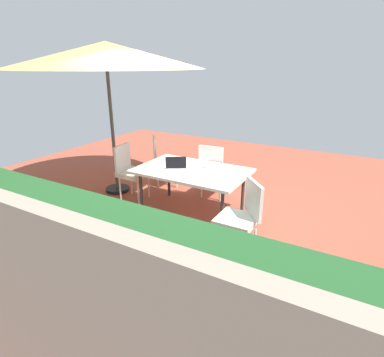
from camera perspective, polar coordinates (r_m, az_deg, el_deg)
ground_plane at (r=5.20m, az=0.00°, el=-6.17°), size 10.00×10.00×0.02m
hedge_row at (r=3.26m, az=-23.20°, el=-13.95°), size 6.30×0.94×1.11m
dining_table at (r=4.94m, az=0.00°, el=1.04°), size 1.72×1.10×0.73m
patio_umbrella at (r=5.76m, az=-15.30°, el=20.64°), size 3.31×3.31×2.63m
chair_east at (r=5.59m, az=-11.06°, el=1.60°), size 0.49×0.48×0.98m
chair_south at (r=5.59m, az=3.93°, el=1.91°), size 0.47×0.48×0.98m
chair_southeast at (r=6.16m, az=-5.31°, el=3.64°), size 0.58×0.58×0.98m
chair_northwest at (r=3.92m, az=8.90°, el=-6.58°), size 0.59×0.59×0.98m
laptop at (r=4.98m, az=-2.89°, el=2.38°), size 0.40×0.38×0.21m
cup at (r=4.99m, az=2.75°, el=2.50°), size 0.07×0.07×0.11m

